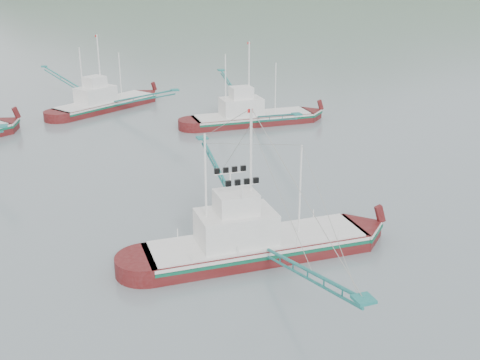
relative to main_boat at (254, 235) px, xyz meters
name	(u,v)px	position (x,y,z in m)	size (l,w,h in m)	color
ground	(271,255)	(1.16, -0.19, -1.55)	(1200.00, 1200.00, 0.00)	slate
main_boat	(254,235)	(0.00, 0.00, 0.00)	(14.81, 26.69, 10.80)	#4C0C0D
bg_boat_far	(104,93)	(-3.27, 44.66, 0.63)	(17.27, 23.38, 10.33)	#4C0C0D
bg_boat_right	(251,112)	(11.90, 31.39, -0.12)	(14.26, 25.66, 10.38)	#4C0C0D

